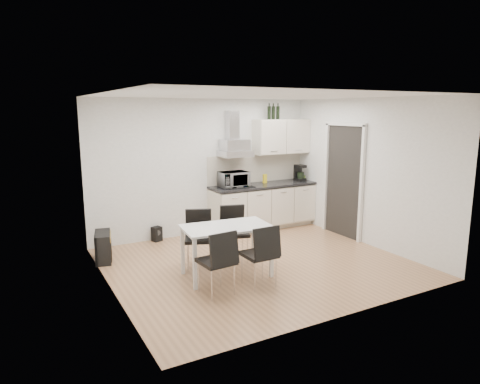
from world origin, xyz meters
The scene contains 15 objects.
ground centered at (0.00, 0.00, 0.00)m, with size 4.50×4.50×0.00m, color tan.
wall_back centered at (0.00, 2.00, 1.30)m, with size 4.50×0.10×2.60m, color white.
wall_front centered at (0.00, -2.00, 1.30)m, with size 4.50×0.10×2.60m, color white.
wall_left centered at (-2.25, 0.00, 1.30)m, with size 0.10×4.00×2.60m, color white.
wall_right centered at (2.25, 0.00, 1.30)m, with size 0.10×4.00×2.60m, color white.
ceiling centered at (0.00, 0.00, 2.60)m, with size 4.50×4.50×0.00m, color white.
doorway centered at (2.21, 0.55, 1.05)m, with size 0.08×1.04×2.10m, color white.
kitchenette centered at (1.18, 1.73, 0.83)m, with size 2.22×0.64×2.52m.
dining_table centered at (-0.65, -0.21, 0.66)m, with size 1.32×0.84×0.75m.
chair_far_left centered at (-0.87, 0.30, 0.44)m, with size 0.44×0.50×0.88m, color black, non-canonical shape.
chair_far_right centered at (-0.26, 0.29, 0.44)m, with size 0.44×0.50×0.88m, color black, non-canonical shape.
chair_near_left centered at (-1.06, -0.72, 0.44)m, with size 0.44×0.50×0.88m, color black, non-canonical shape.
chair_near_right centered at (-0.44, -0.75, 0.44)m, with size 0.44×0.50×0.88m, color black, non-canonical shape.
guitar_amp centered at (-2.11, 1.29, 0.24)m, with size 0.36×0.60×0.47m.
floor_speaker centered at (-1.03, 1.90, 0.13)m, with size 0.16×0.14×0.27m, color black.
Camera 1 is at (-3.34, -5.51, 2.39)m, focal length 32.00 mm.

